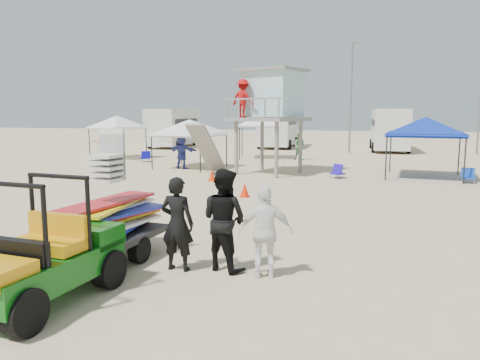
% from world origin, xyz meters
% --- Properties ---
extents(ground, '(140.00, 140.00, 0.00)m').
position_xyz_m(ground, '(0.00, 0.00, 0.00)').
color(ground, beige).
rests_on(ground, ground).
extents(utility_cart, '(1.60, 2.73, 1.97)m').
position_xyz_m(utility_cart, '(-1.46, -2.28, 0.92)').
color(utility_cart, '#0D5511').
rests_on(utility_cart, ground).
extents(surf_trailer, '(1.65, 2.69, 2.37)m').
position_xyz_m(surf_trailer, '(-1.46, 0.06, 0.97)').
color(surf_trailer, black).
rests_on(surf_trailer, ground).
extents(man_left, '(0.69, 0.48, 1.81)m').
position_xyz_m(man_left, '(0.06, -0.24, 0.90)').
color(man_left, black).
rests_on(man_left, ground).
extents(man_mid, '(1.17, 1.06, 1.95)m').
position_xyz_m(man_mid, '(0.91, 0.01, 0.98)').
color(man_mid, black).
rests_on(man_mid, ground).
extents(man_right, '(1.06, 0.64, 1.69)m').
position_xyz_m(man_right, '(1.76, -0.24, 0.85)').
color(man_right, white).
rests_on(man_right, ground).
extents(lifeguard_tower, '(4.04, 4.04, 4.95)m').
position_xyz_m(lifeguard_tower, '(-0.85, 14.34, 3.69)').
color(lifeguard_tower, gray).
rests_on(lifeguard_tower, ground).
extents(canopy_blue, '(3.72, 3.72, 3.19)m').
position_xyz_m(canopy_blue, '(6.47, 14.56, 2.64)').
color(canopy_blue, black).
rests_on(canopy_blue, ground).
extents(canopy_white_a, '(3.64, 3.64, 3.02)m').
position_xyz_m(canopy_white_a, '(-5.27, 15.47, 2.47)').
color(canopy_white_a, black).
rests_on(canopy_white_a, ground).
extents(canopy_white_b, '(3.54, 3.54, 3.19)m').
position_xyz_m(canopy_white_b, '(-11.72, 19.55, 2.64)').
color(canopy_white_b, black).
rests_on(canopy_white_b, ground).
extents(canopy_white_c, '(3.00, 3.00, 3.34)m').
position_xyz_m(canopy_white_c, '(-2.72, 21.78, 2.79)').
color(canopy_white_c, black).
rests_on(canopy_white_c, ground).
extents(umbrella_a, '(2.06, 2.09, 1.59)m').
position_xyz_m(umbrella_a, '(-10.18, 14.92, 0.80)').
color(umbrella_a, '#AE2B12').
rests_on(umbrella_a, ground).
extents(umbrella_b, '(2.49, 2.50, 1.67)m').
position_xyz_m(umbrella_b, '(-6.69, 16.40, 0.84)').
color(umbrella_b, '#D2D112').
rests_on(umbrella_b, ground).
extents(cone_near, '(0.34, 0.34, 0.50)m').
position_xyz_m(cone_near, '(-0.45, 7.64, 0.25)').
color(cone_near, '#FD2508').
rests_on(cone_near, ground).
extents(cone_far, '(0.34, 0.34, 0.50)m').
position_xyz_m(cone_far, '(-2.73, 11.12, 0.25)').
color(cone_far, '#FB3507').
rests_on(cone_far, ground).
extents(beach_chair_a, '(0.73, 0.82, 0.64)m').
position_xyz_m(beach_chair_a, '(-9.07, 17.97, 0.31)').
color(beach_chair_a, '#0E0D94').
rests_on(beach_chair_a, ground).
extents(beach_chair_b, '(0.65, 0.70, 0.64)m').
position_xyz_m(beach_chair_b, '(8.10, 13.16, 0.31)').
color(beach_chair_b, '#103DAD').
rests_on(beach_chair_b, ground).
extents(beach_chair_c, '(0.74, 0.86, 0.64)m').
position_xyz_m(beach_chair_c, '(2.60, 13.40, 0.31)').
color(beach_chair_c, '#2311B8').
rests_on(beach_chair_c, ground).
extents(rv_far_left, '(2.64, 6.80, 3.25)m').
position_xyz_m(rv_far_left, '(-12.00, 29.99, 1.80)').
color(rv_far_left, silver).
rests_on(rv_far_left, ground).
extents(rv_mid_left, '(2.65, 6.50, 3.25)m').
position_xyz_m(rv_mid_left, '(-3.00, 31.49, 1.80)').
color(rv_mid_left, silver).
rests_on(rv_mid_left, ground).
extents(rv_mid_right, '(2.64, 7.00, 3.25)m').
position_xyz_m(rv_mid_right, '(6.00, 29.99, 1.80)').
color(rv_mid_right, silver).
rests_on(rv_mid_right, ground).
extents(light_pole_left, '(0.14, 0.14, 8.00)m').
position_xyz_m(light_pole_left, '(3.00, 27.00, 4.00)').
color(light_pole_left, slate).
rests_on(light_pole_left, ground).
extents(distant_beachgoers, '(6.95, 6.97, 1.83)m').
position_xyz_m(distant_beachgoers, '(-3.56, 17.32, 0.90)').
color(distant_beachgoers, '#518752').
rests_on(distant_beachgoers, ground).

